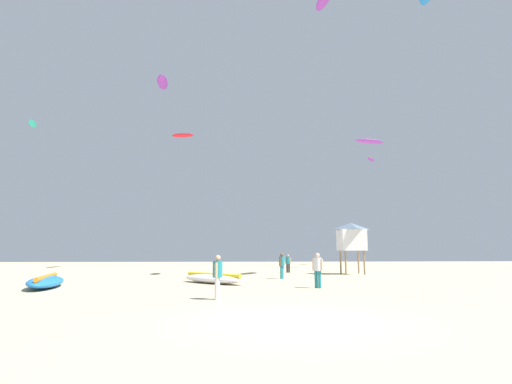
{
  "coord_description": "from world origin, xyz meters",
  "views": [
    {
      "loc": [
        -1.65,
        -11.24,
        1.87
      ],
      "look_at": [
        0.0,
        17.23,
        6.05
      ],
      "focal_mm": 28.28,
      "sensor_mm": 36.0,
      "label": 1
    }
  ],
  "objects_px": {
    "kite_aloft_6": "(370,141)",
    "person_foreground": "(218,273)",
    "kite_aloft_5": "(33,124)",
    "kite_aloft_4": "(183,135)",
    "lifeguard_tower": "(351,236)",
    "kite_aloft_2": "(162,82)",
    "kite_grounded_near": "(213,278)",
    "person_right": "(288,262)",
    "person_left": "(282,264)",
    "kite_aloft_1": "(371,159)",
    "person_midground": "(318,267)",
    "kite_grounded_mid": "(46,281)"
  },
  "relations": [
    {
      "from": "person_left",
      "to": "lifeguard_tower",
      "type": "distance_m",
      "value": 8.37
    },
    {
      "from": "kite_aloft_2",
      "to": "kite_aloft_5",
      "type": "xyz_separation_m",
      "value": [
        -9.37,
        -9.01,
        -7.95
      ]
    },
    {
      "from": "kite_aloft_5",
      "to": "kite_grounded_near",
      "type": "bearing_deg",
      "value": -33.44
    },
    {
      "from": "person_left",
      "to": "kite_aloft_4",
      "type": "bearing_deg",
      "value": -34.74
    },
    {
      "from": "person_foreground",
      "to": "person_right",
      "type": "height_order",
      "value": "person_foreground"
    },
    {
      "from": "person_foreground",
      "to": "kite_grounded_mid",
      "type": "distance_m",
      "value": 10.69
    },
    {
      "from": "person_left",
      "to": "kite_aloft_4",
      "type": "relative_size",
      "value": 0.6
    },
    {
      "from": "lifeguard_tower",
      "to": "kite_aloft_2",
      "type": "bearing_deg",
      "value": 147.84
    },
    {
      "from": "kite_grounded_mid",
      "to": "kite_aloft_2",
      "type": "height_order",
      "value": "kite_aloft_2"
    },
    {
      "from": "kite_aloft_2",
      "to": "kite_aloft_5",
      "type": "bearing_deg",
      "value": -136.13
    },
    {
      "from": "person_midground",
      "to": "kite_grounded_near",
      "type": "relative_size",
      "value": 0.39
    },
    {
      "from": "person_midground",
      "to": "lifeguard_tower",
      "type": "height_order",
      "value": "lifeguard_tower"
    },
    {
      "from": "kite_aloft_1",
      "to": "kite_aloft_6",
      "type": "xyz_separation_m",
      "value": [
        -3.58,
        -9.77,
        -0.23
      ]
    },
    {
      "from": "person_right",
      "to": "lifeguard_tower",
      "type": "height_order",
      "value": "lifeguard_tower"
    },
    {
      "from": "person_left",
      "to": "kite_aloft_6",
      "type": "height_order",
      "value": "kite_aloft_6"
    },
    {
      "from": "person_midground",
      "to": "kite_aloft_5",
      "type": "xyz_separation_m",
      "value": [
        -21.79,
        14.14,
        11.78
      ]
    },
    {
      "from": "person_left",
      "to": "kite_aloft_1",
      "type": "distance_m",
      "value": 32.39
    },
    {
      "from": "kite_grounded_near",
      "to": "kite_aloft_1",
      "type": "bearing_deg",
      "value": 55.24
    },
    {
      "from": "person_right",
      "to": "kite_grounded_near",
      "type": "xyz_separation_m",
      "value": [
        -5.96,
        -11.4,
        -0.63
      ]
    },
    {
      "from": "person_midground",
      "to": "kite_grounded_mid",
      "type": "relative_size",
      "value": 0.32
    },
    {
      "from": "kite_aloft_4",
      "to": "lifeguard_tower",
      "type": "bearing_deg",
      "value": -46.05
    },
    {
      "from": "kite_aloft_2",
      "to": "person_right",
      "type": "bearing_deg",
      "value": -33.01
    },
    {
      "from": "person_midground",
      "to": "kite_aloft_4",
      "type": "height_order",
      "value": "kite_aloft_4"
    },
    {
      "from": "kite_aloft_1",
      "to": "person_midground",
      "type": "bearing_deg",
      "value": -114.29
    },
    {
      "from": "person_foreground",
      "to": "kite_aloft_1",
      "type": "height_order",
      "value": "kite_aloft_1"
    },
    {
      "from": "kite_grounded_near",
      "to": "kite_aloft_2",
      "type": "xyz_separation_m",
      "value": [
        -6.96,
        19.8,
        20.48
      ]
    },
    {
      "from": "kite_aloft_6",
      "to": "person_foreground",
      "type": "bearing_deg",
      "value": -120.49
    },
    {
      "from": "kite_aloft_1",
      "to": "kite_aloft_2",
      "type": "distance_m",
      "value": 29.09
    },
    {
      "from": "kite_aloft_5",
      "to": "kite_aloft_1",
      "type": "bearing_deg",
      "value": 26.33
    },
    {
      "from": "person_midground",
      "to": "kite_grounded_near",
      "type": "height_order",
      "value": "person_midground"
    },
    {
      "from": "kite_aloft_1",
      "to": "kite_aloft_2",
      "type": "xyz_separation_m",
      "value": [
        -26.9,
        -8.95,
        6.49
      ]
    },
    {
      "from": "kite_aloft_2",
      "to": "kite_aloft_6",
      "type": "bearing_deg",
      "value": -2.01
    },
    {
      "from": "kite_grounded_near",
      "to": "kite_aloft_6",
      "type": "relative_size",
      "value": 1.23
    },
    {
      "from": "person_left",
      "to": "kite_aloft_2",
      "type": "xyz_separation_m",
      "value": [
        -11.42,
        16.23,
        19.76
      ]
    },
    {
      "from": "lifeguard_tower",
      "to": "kite_aloft_5",
      "type": "xyz_separation_m",
      "value": [
        -27.16,
        2.17,
        9.76
      ]
    },
    {
      "from": "person_left",
      "to": "lifeguard_tower",
      "type": "bearing_deg",
      "value": -110.42
    },
    {
      "from": "kite_grounded_near",
      "to": "kite_grounded_mid",
      "type": "height_order",
      "value": "kite_grounded_mid"
    },
    {
      "from": "lifeguard_tower",
      "to": "kite_aloft_4",
      "type": "distance_m",
      "value": 26.63
    },
    {
      "from": "person_foreground",
      "to": "kite_aloft_5",
      "type": "height_order",
      "value": "kite_aloft_5"
    },
    {
      "from": "person_foreground",
      "to": "kite_aloft_1",
      "type": "xyz_separation_m",
      "value": [
        19.41,
        36.65,
        13.27
      ]
    },
    {
      "from": "person_foreground",
      "to": "person_right",
      "type": "bearing_deg",
      "value": 86.17
    },
    {
      "from": "person_foreground",
      "to": "kite_aloft_6",
      "type": "distance_m",
      "value": 33.82
    },
    {
      "from": "person_left",
      "to": "person_right",
      "type": "relative_size",
      "value": 1.1
    },
    {
      "from": "person_foreground",
      "to": "kite_aloft_4",
      "type": "height_order",
      "value": "kite_aloft_4"
    },
    {
      "from": "person_midground",
      "to": "kite_aloft_2",
      "type": "xyz_separation_m",
      "value": [
        -12.42,
        23.15,
        19.73
      ]
    },
    {
      "from": "person_left",
      "to": "person_right",
      "type": "height_order",
      "value": "person_left"
    },
    {
      "from": "person_midground",
      "to": "person_left",
      "type": "height_order",
      "value": "person_midground"
    },
    {
      "from": "person_right",
      "to": "kite_aloft_5",
      "type": "relative_size",
      "value": 0.72
    },
    {
      "from": "kite_aloft_5",
      "to": "kite_aloft_6",
      "type": "height_order",
      "value": "kite_aloft_6"
    },
    {
      "from": "kite_aloft_6",
      "to": "kite_aloft_5",
      "type": "bearing_deg",
      "value": -165.94
    }
  ]
}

